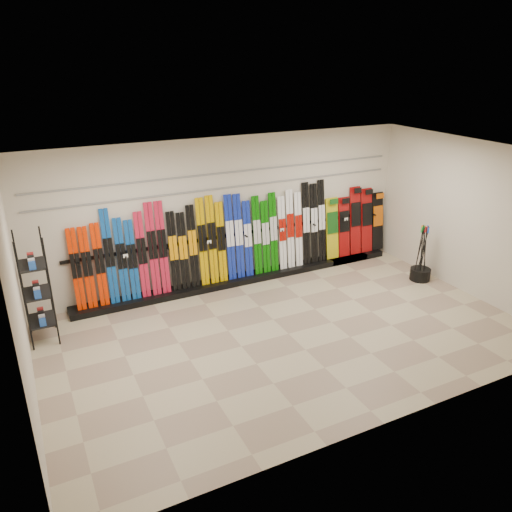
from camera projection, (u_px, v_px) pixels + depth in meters
name	position (u px, v px, depth m)	size (l,w,h in m)	color
floor	(288.00, 334.00, 8.54)	(8.00, 8.00, 0.00)	gray
back_wall	(229.00, 212.00, 10.05)	(8.00, 8.00, 0.00)	beige
left_wall	(18.00, 304.00, 6.34)	(5.00, 5.00, 0.00)	beige
right_wall	(470.00, 219.00, 9.62)	(5.00, 5.00, 0.00)	beige
ceiling	(293.00, 159.00, 7.41)	(8.00, 8.00, 0.00)	silver
ski_rack_base	(244.00, 278.00, 10.51)	(8.00, 0.40, 0.12)	black
skis	(213.00, 243.00, 9.95)	(5.38, 0.25, 1.82)	#EA2800
snowboards	(355.00, 223.00, 11.45)	(1.59, 0.24, 1.56)	gold
accessory_rack	(36.00, 288.00, 8.06)	(0.40, 0.60, 1.87)	black
pole_bin	(420.00, 274.00, 10.55)	(0.42, 0.42, 0.25)	black
ski_poles	(422.00, 253.00, 10.35)	(0.31, 0.23, 1.18)	black
slatwall_rail_0	(229.00, 188.00, 9.85)	(7.60, 0.02, 0.03)	gray
slatwall_rail_1	(228.00, 173.00, 9.74)	(7.60, 0.02, 0.03)	gray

